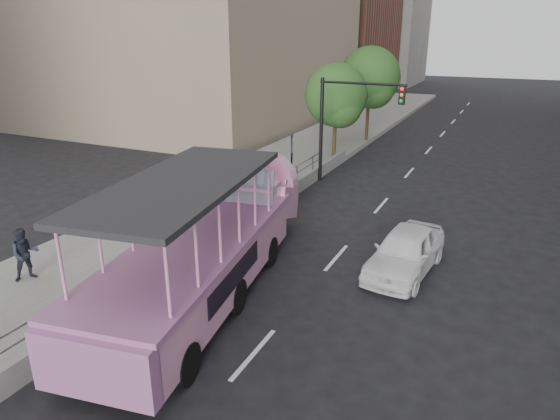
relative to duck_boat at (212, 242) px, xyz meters
The scene contains 12 objects.
ground 2.33m from the duck_boat, 17.81° to the right, with size 160.00×160.00×0.00m, color black.
sidewalk 10.31m from the duck_boat, 112.87° to the left, with size 5.50×80.00×0.30m, color #9D9C98.
kerb_wall 2.17m from the duck_boat, 133.29° to the left, with size 0.24×30.00×0.36m, color #A6A5A0.
guardrail 1.98m from the duck_boat, 133.29° to the left, with size 0.07×22.00×0.71m.
duck_boat is the anchor object (origin of this frame).
car 6.14m from the duck_boat, 33.53° to the left, with size 1.72×4.26×1.45m, color white.
pedestrian_mid 5.53m from the duck_boat, 152.54° to the right, with size 0.79×0.62×1.63m, color #252937.
parking_sign 8.65m from the duck_boat, 98.16° to the left, with size 0.23×0.65×3.03m.
traffic_signal 12.11m from the duck_boat, 89.68° to the left, with size 4.20×0.32×5.20m.
street_tree_near 15.62m from the duck_boat, 95.69° to the left, with size 3.52×3.52×5.72m.
street_tree_far 21.59m from the duck_boat, 93.56° to the left, with size 3.97×3.97×6.45m.
midrise_stone_b 65.57m from the duck_boat, 102.64° to the left, with size 16.00×14.00×20.00m, color gray.
Camera 1 is at (5.93, -10.87, 7.36)m, focal length 32.00 mm.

